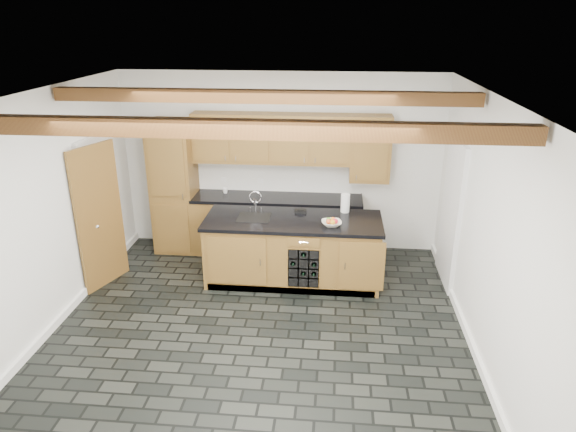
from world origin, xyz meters
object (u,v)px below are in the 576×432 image
at_px(island, 293,250).
at_px(kitchen_scale, 300,211).
at_px(fruit_bowl, 332,223).
at_px(paper_towel, 345,203).

height_order(island, kitchen_scale, kitchen_scale).
relative_size(fruit_bowl, paper_towel, 1.00).
distance_m(fruit_bowl, paper_towel, 0.58).
relative_size(island, fruit_bowl, 9.28).
distance_m(island, paper_towel, 1.00).
xyz_separation_m(kitchen_scale, fruit_bowl, (0.45, -0.46, 0.01)).
xyz_separation_m(island, paper_towel, (0.71, 0.37, 0.60)).
relative_size(island, kitchen_scale, 14.66).
xyz_separation_m(fruit_bowl, paper_towel, (0.18, 0.54, 0.10)).
height_order(fruit_bowl, paper_towel, paper_towel).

